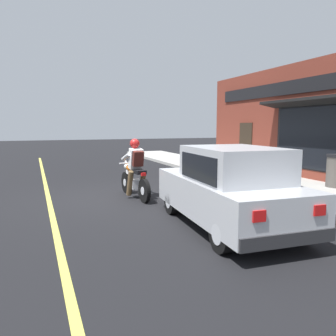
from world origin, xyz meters
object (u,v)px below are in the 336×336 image
(trash_bin, at_px, (336,171))
(motorcycle_with_rider, at_px, (135,173))
(traffic_cone, at_px, (261,165))
(car_hatchback, at_px, (229,188))

(trash_bin, bearing_deg, motorcycle_with_rider, 165.79)
(motorcycle_with_rider, distance_m, trash_bin, 5.98)
(trash_bin, height_order, traffic_cone, trash_bin)
(motorcycle_with_rider, height_order, traffic_cone, motorcycle_with_rider)
(trash_bin, bearing_deg, traffic_cone, 89.46)
(car_hatchback, distance_m, trash_bin, 5.21)
(trash_bin, distance_m, traffic_cone, 3.51)
(traffic_cone, bearing_deg, car_hatchback, -133.04)
(motorcycle_with_rider, bearing_deg, trash_bin, -14.21)
(motorcycle_with_rider, xyz_separation_m, traffic_cone, (5.83, 2.03, -0.25))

